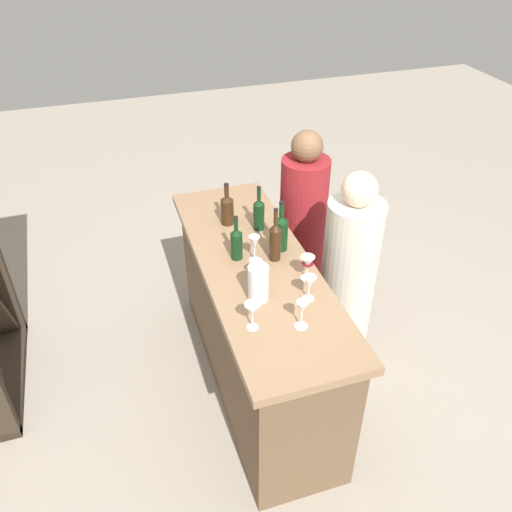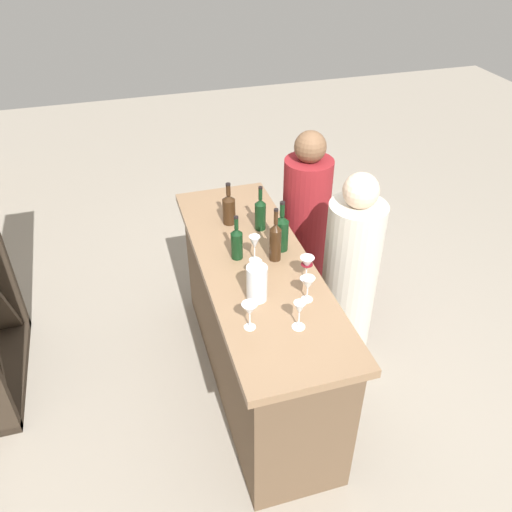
# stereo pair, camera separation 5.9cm
# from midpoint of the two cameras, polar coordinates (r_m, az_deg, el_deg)

# --- Properties ---
(ground_plane) EXTENTS (12.00, 12.00, 0.00)m
(ground_plane) POSITION_cam_midpoint_polar(r_m,az_deg,el_deg) (3.69, -0.47, -13.08)
(ground_plane) COLOR #9E9384
(bar_counter) EXTENTS (1.88, 0.63, 0.98)m
(bar_counter) POSITION_cam_midpoint_polar(r_m,az_deg,el_deg) (3.33, -0.51, -7.48)
(bar_counter) COLOR brown
(bar_counter) RESTS_ON ground
(wine_bottle_leftmost_amber_brown) EXTENTS (0.07, 0.07, 0.34)m
(wine_bottle_leftmost_amber_brown) POSITION_cam_midpoint_polar(r_m,az_deg,el_deg) (2.98, 1.53, 1.71)
(wine_bottle_leftmost_amber_brown) COLOR #331E0F
(wine_bottle_leftmost_amber_brown) RESTS_ON bar_counter
(wine_bottle_second_left_dark_green) EXTENTS (0.07, 0.07, 0.28)m
(wine_bottle_second_left_dark_green) POSITION_cam_midpoint_polar(r_m,az_deg,el_deg) (3.00, -2.70, 1.46)
(wine_bottle_second_left_dark_green) COLOR black
(wine_bottle_second_left_dark_green) RESTS_ON bar_counter
(wine_bottle_center_dark_green) EXTENTS (0.08, 0.08, 0.32)m
(wine_bottle_center_dark_green) POSITION_cam_midpoint_polar(r_m,az_deg,el_deg) (3.07, 2.18, 2.70)
(wine_bottle_center_dark_green) COLOR black
(wine_bottle_center_dark_green) RESTS_ON bar_counter
(wine_bottle_second_right_dark_green) EXTENTS (0.07, 0.07, 0.30)m
(wine_bottle_second_right_dark_green) POSITION_cam_midpoint_polar(r_m,az_deg,el_deg) (3.26, -0.21, 4.69)
(wine_bottle_second_right_dark_green) COLOR black
(wine_bottle_second_right_dark_green) RESTS_ON bar_counter
(wine_bottle_rightmost_amber_brown) EXTENTS (0.08, 0.08, 0.28)m
(wine_bottle_rightmost_amber_brown) POSITION_cam_midpoint_polar(r_m,az_deg,el_deg) (3.33, -3.67, 5.17)
(wine_bottle_rightmost_amber_brown) COLOR #331E0F
(wine_bottle_rightmost_amber_brown) RESTS_ON bar_counter
(wine_glass_near_left) EXTENTS (0.08, 0.08, 0.15)m
(wine_glass_near_left) POSITION_cam_midpoint_polar(r_m,az_deg,el_deg) (2.85, 5.04, -0.81)
(wine_glass_near_left) COLOR white
(wine_glass_near_left) RESTS_ON bar_counter
(wine_glass_near_center) EXTENTS (0.07, 0.07, 0.15)m
(wine_glass_near_center) POSITION_cam_midpoint_polar(r_m,az_deg,el_deg) (2.72, 5.21, -3.03)
(wine_glass_near_center) COLOR white
(wine_glass_near_center) RESTS_ON bar_counter
(wine_glass_near_right) EXTENTS (0.07, 0.07, 0.16)m
(wine_glass_near_right) POSITION_cam_midpoint_polar(r_m,az_deg,el_deg) (2.54, 4.39, -5.78)
(wine_glass_near_right) COLOR white
(wine_glass_near_right) RESTS_ON bar_counter
(wine_glass_far_left) EXTENTS (0.07, 0.07, 0.17)m
(wine_glass_far_left) POSITION_cam_midpoint_polar(r_m,az_deg,el_deg) (2.97, -0.71, 1.36)
(wine_glass_far_left) COLOR white
(wine_glass_far_left) RESTS_ON bar_counter
(wine_glass_far_center) EXTENTS (0.07, 0.07, 0.13)m
(wine_glass_far_center) POSITION_cam_midpoint_polar(r_m,az_deg,el_deg) (2.84, -0.51, -1.17)
(wine_glass_far_center) COLOR white
(wine_glass_far_center) RESTS_ON bar_counter
(wine_glass_far_right) EXTENTS (0.08, 0.08, 0.15)m
(wine_glass_far_right) POSITION_cam_midpoint_polar(r_m,az_deg,el_deg) (2.53, -1.07, -5.95)
(wine_glass_far_right) COLOR white
(wine_glass_far_right) RESTS_ON bar_counter
(water_pitcher) EXTENTS (0.11, 0.11, 0.20)m
(water_pitcher) POSITION_cam_midpoint_polar(r_m,az_deg,el_deg) (2.71, -0.37, -2.98)
(water_pitcher) COLOR silver
(water_pitcher) RESTS_ON bar_counter
(person_left_guest) EXTENTS (0.43, 0.43, 1.44)m
(person_left_guest) POSITION_cam_midpoint_polar(r_m,az_deg,el_deg) (3.89, 4.61, 2.82)
(person_left_guest) COLOR maroon
(person_left_guest) RESTS_ON ground
(person_center_guest) EXTENTS (0.44, 0.44, 1.43)m
(person_center_guest) POSITION_cam_midpoint_polar(r_m,az_deg,el_deg) (3.45, 9.49, -2.64)
(person_center_guest) COLOR beige
(person_center_guest) RESTS_ON ground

